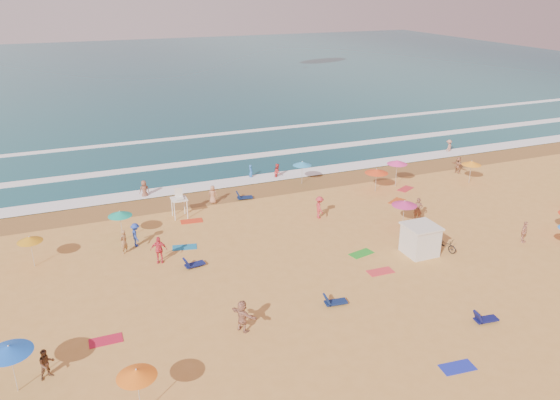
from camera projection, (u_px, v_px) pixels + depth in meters
name	position (u px, v px, depth m)	size (l,w,h in m)	color
ground	(323.00, 247.00, 38.47)	(220.00, 220.00, 0.00)	gold
ocean	(140.00, 73.00, 110.71)	(220.00, 140.00, 0.18)	#0C4756
wet_sand	(262.00, 189.00, 49.22)	(220.00, 220.00, 0.00)	olive
surf_foam	(233.00, 160.00, 56.77)	(200.00, 18.70, 0.05)	white
cabana	(420.00, 240.00, 37.25)	(2.00, 2.00, 2.00)	silver
cabana_roof	(422.00, 226.00, 36.85)	(2.20, 2.20, 0.12)	silver
bicycle	(445.00, 244.00, 37.85)	(0.62, 1.78, 0.94)	black
lifeguard_stand	(179.00, 205.00, 43.02)	(1.20, 1.20, 2.10)	white
beach_umbrellas	(324.00, 213.00, 38.77)	(54.68, 26.22, 0.76)	#16B6A4
loungers	(420.00, 250.00, 37.71)	(59.44, 22.99, 0.34)	#0E1E47
towels	(345.00, 262.00, 36.43)	(39.63, 22.99, 0.03)	#B81733
beachgoers	(279.00, 216.00, 41.58)	(49.36, 24.13, 2.12)	brown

